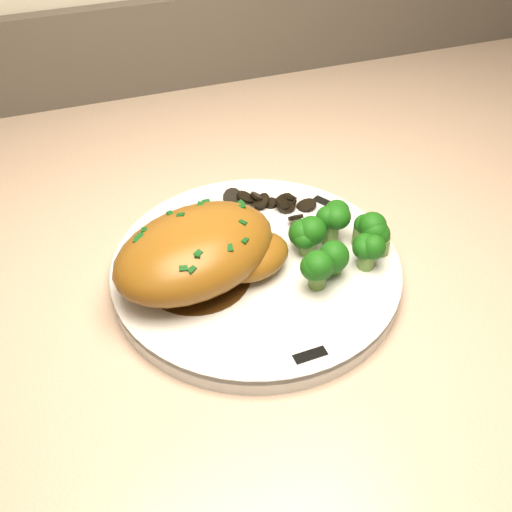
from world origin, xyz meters
name	(u,v)px	position (x,y,z in m)	size (l,w,h in m)	color
plate	(256,271)	(0.68, 1.60, 0.97)	(0.26, 0.26, 0.02)	silver
rim_accent_0	(326,203)	(0.77, 1.66, 0.98)	(0.03, 0.01, 0.00)	black
rim_accent_1	(134,252)	(0.58, 1.65, 0.98)	(0.03, 0.01, 0.00)	black
rim_accent_2	(310,355)	(0.68, 1.48, 0.98)	(0.03, 0.01, 0.00)	black
gravy_pool	(197,276)	(0.62, 1.60, 0.98)	(0.10, 0.10, 0.00)	#341C09
chicken_breast	(202,252)	(0.63, 1.60, 1.01)	(0.18, 0.15, 0.06)	brown
mushroom_pile	(272,214)	(0.71, 1.66, 0.99)	(0.08, 0.06, 0.02)	black
broccoli_florets	(344,242)	(0.76, 1.58, 1.00)	(0.10, 0.07, 0.04)	olive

